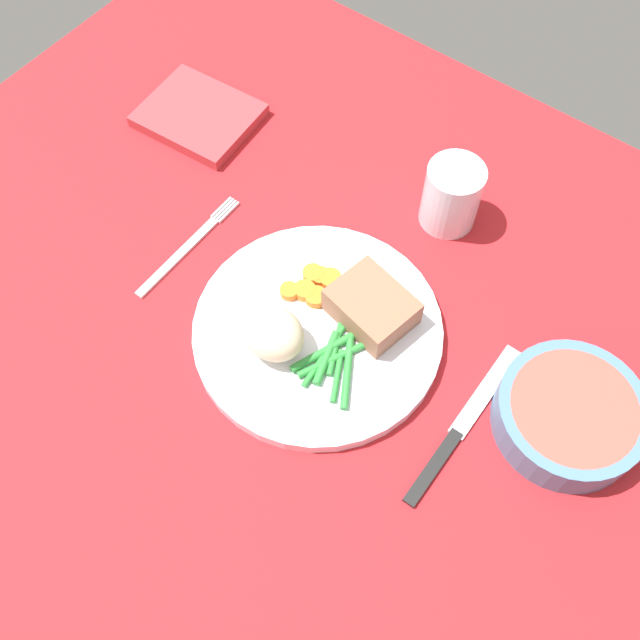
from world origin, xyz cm
name	(u,v)px	position (x,y,z in cm)	size (l,w,h in cm)	color
dining_table	(345,357)	(0.00, 0.00, 1.00)	(120.00, 90.00, 2.00)	red
dinner_plate	(320,328)	(-3.62, 0.42, 2.80)	(26.55, 26.55, 1.60)	white
meat_portion	(371,306)	(-0.04, 4.60, 5.36)	(8.40, 6.67, 3.53)	#936047
mashed_potatoes	(273,333)	(-6.01, -4.36, 6.17)	(6.73, 5.73, 5.14)	beige
carrot_slices	(313,285)	(-6.98, 3.71, 4.11)	(4.94, 6.14, 1.06)	orange
green_beans	(332,359)	(-0.07, -2.24, 3.99)	(7.55, 8.49, 0.90)	#2D8C38
fork	(188,247)	(-22.36, 0.16, 2.20)	(1.44, 16.60, 0.40)	silver
knife	(461,427)	(14.25, 0.14, 2.20)	(1.70, 20.50, 0.64)	black
water_glass	(451,199)	(-0.84, 21.60, 5.46)	(6.58, 6.58, 8.17)	silver
salad_bowl	(570,414)	(22.22, 6.67, 4.41)	(14.60, 14.60, 4.27)	#4C7299
napkin	(199,116)	(-34.49, 15.94, 2.78)	(13.93, 11.48, 1.55)	#B2383D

